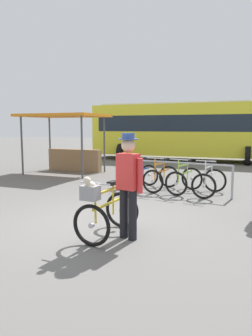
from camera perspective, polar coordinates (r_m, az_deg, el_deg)
name	(u,v)px	position (r m, az deg, el deg)	size (l,w,h in m)	color
ground_plane	(95,223)	(6.22, -5.44, -9.75)	(80.00, 80.00, 0.00)	#605E5B
bike_rack_rail	(174,169)	(8.92, 8.48, -0.21)	(3.21, 0.20, 0.88)	#99999E
racked_bike_blue	(140,176)	(9.61, 2.43, -1.39)	(0.85, 1.20, 0.97)	black
racked_bike_orange	(161,178)	(9.30, 6.25, -1.71)	(0.76, 1.15, 0.97)	black
racked_bike_lime	(184,180)	(9.05, 10.30, -2.05)	(0.80, 1.19, 0.98)	black
racked_bike_white	(209,182)	(8.84, 14.58, -2.39)	(0.72, 1.12, 0.97)	black
featured_bicycle	(104,210)	(5.27, -3.91, -7.38)	(0.69, 1.21, 1.09)	black
person_with_featured_bike	(128,182)	(5.16, 0.40, -2.42)	(0.52, 0.32, 1.72)	black
bus_distant	(185,128)	(17.87, 10.46, 6.94)	(10.22, 4.17, 3.08)	yellow
market_stall	(69,138)	(13.07, -10.11, 5.34)	(3.32, 2.60, 2.30)	#4C4C51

